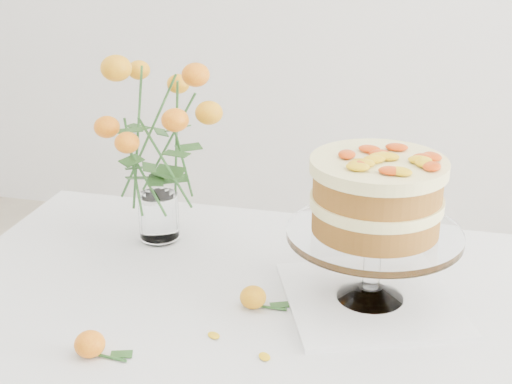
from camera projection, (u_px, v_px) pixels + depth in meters
table at (292, 353)px, 1.33m from camera, size 1.43×0.93×0.76m
napkin at (370, 299)px, 1.35m from camera, size 0.40×0.40×0.01m
cake_stand at (376, 203)px, 1.27m from camera, size 0.32×0.32×0.29m
rose_vase at (154, 130)px, 1.50m from camera, size 0.32×0.32×0.44m
loose_rose_near at (253, 297)px, 1.32m from camera, size 0.09×0.05×0.04m
loose_rose_far at (90, 344)px, 1.18m from camera, size 0.09×0.05×0.04m
stray_petal_a at (214, 336)px, 1.24m from camera, size 0.03×0.02×0.00m
stray_petal_b at (265, 357)px, 1.18m from camera, size 0.03×0.02×0.00m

